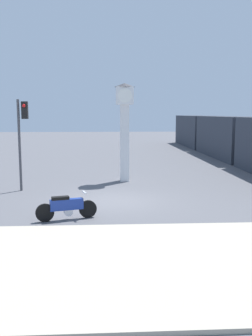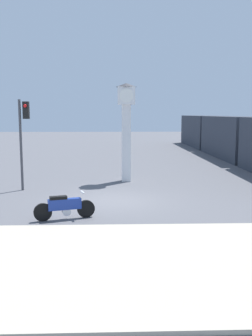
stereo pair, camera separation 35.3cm
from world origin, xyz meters
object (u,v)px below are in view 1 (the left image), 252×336
at_px(freight_train, 228,137).
at_px(traffic_light, 22,129).
at_px(motorcycle, 66,207).
at_px(clock_tower, 125,118).

bearing_deg(freight_train, traffic_light, -137.02).
bearing_deg(motorcycle, freight_train, 41.08).
bearing_deg(motorcycle, clock_tower, 55.61).
relative_size(motorcycle, freight_train, 0.06).
bearing_deg(traffic_light, clock_tower, 24.96).
distance_m(motorcycle, clock_tower, 8.29).
distance_m(clock_tower, freight_train, 14.38).
bearing_deg(freight_train, clock_tower, -130.28).
distance_m(motorcycle, freight_train, 21.68).
bearing_deg(freight_train, motorcycle, -122.46).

